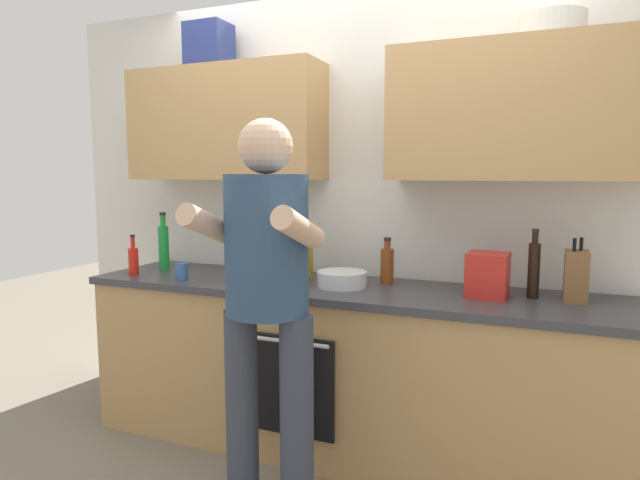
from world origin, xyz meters
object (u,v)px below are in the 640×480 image
bottle_juice (282,260)px  grocery_bag_crisps (488,275)px  person_standing (267,290)px  bottle_water (232,258)px  bottle_soda (164,246)px  cup_tea (182,272)px  potted_herb (291,259)px  bottle_oil (307,255)px  knife_block (576,276)px  bottle_soy (534,268)px  mixing_bowl (343,279)px  bottle_vinegar (387,265)px  bottle_hotsauce (133,260)px

bottle_juice → grocery_bag_crisps: 1.19m
person_standing → bottle_water: person_standing is taller
bottle_soda → grocery_bag_crisps: 1.90m
cup_tea → potted_herb: potted_herb is taller
bottle_oil → knife_block: bottle_oil is taller
bottle_soy → grocery_bag_crisps: (-0.20, -0.07, -0.04)m
knife_block → mixing_bowl: bearing=-174.7°
mixing_bowl → potted_herb: 0.30m
mixing_bowl → grocery_bag_crisps: bearing=3.1°
bottle_oil → knife_block: bearing=-2.6°
bottle_vinegar → cup_tea: bearing=-162.4°
bottle_soda → potted_herb: (0.90, -0.09, -0.01)m
mixing_bowl → knife_block: bearing=5.3°
grocery_bag_crisps → bottle_soda: bearing=179.7°
bottle_hotsauce → knife_block: knife_block is taller
bottle_oil → cup_tea: size_ratio=3.20×
bottle_oil → grocery_bag_crisps: bearing=-7.2°
bottle_soy → bottle_hotsauce: 2.17m
bottle_vinegar → bottle_juice: 0.65m
bottle_vinegar → bottle_hotsauce: size_ratio=1.06×
bottle_soy → bottle_soda: bearing=-178.5°
grocery_bag_crisps → knife_block: bearing=9.5°
bottle_soy → bottle_hotsauce: bottle_soy is taller
bottle_hotsauce → bottle_water: 0.66m
person_standing → knife_block: 1.41m
bottle_soy → grocery_bag_crisps: 0.21m
bottle_water → potted_herb: 0.32m
bottle_soy → mixing_bowl: size_ratio=1.27×
bottle_hotsauce → cup_tea: (0.36, -0.03, -0.04)m
person_standing → bottle_juice: size_ratio=7.64×
bottle_vinegar → knife_block: 0.91m
potted_herb → grocery_bag_crisps: 1.00m
mixing_bowl → knife_block: 1.11m
bottle_water → grocery_bag_crisps: bottle_water is taller
cup_tea → bottle_vinegar: bearing=17.6°
person_standing → knife_block: bearing=33.3°
mixing_bowl → grocery_bag_crisps: grocery_bag_crisps is taller
bottle_hotsauce → bottle_oil: 1.01m
potted_herb → person_standing: bearing=-72.9°
bottle_soda → knife_block: 2.28m
grocery_bag_crisps → bottle_soy: bearing=18.0°
person_standing → bottle_hotsauce: (-1.15, 0.52, -0.02)m
bottle_juice → bottle_water: bearing=-110.2°
bottle_soy → bottle_soda: size_ratio=0.93×
person_standing → bottle_oil: (-0.19, 0.84, 0.02)m
bottle_juice → cup_tea: (-0.43, -0.39, -0.04)m
bottle_soda → bottle_oil: (0.91, 0.11, -0.02)m
person_standing → bottle_hotsauce: 1.27m
bottle_water → person_standing: bearing=-47.3°
person_standing → bottle_soda: bearing=146.6°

